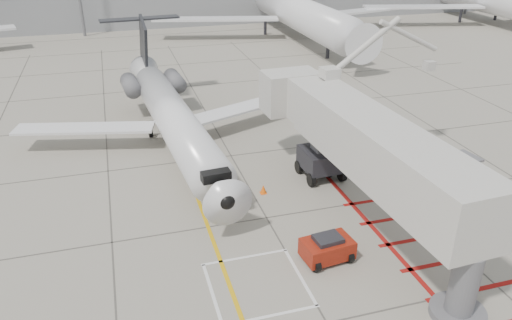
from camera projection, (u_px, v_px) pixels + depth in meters
name	position (u px, v px, depth m)	size (l,w,h in m)	color
ground_plane	(292.00, 263.00, 23.16)	(260.00, 260.00, 0.00)	gray
regional_jet	(180.00, 109.00, 31.38)	(21.47, 27.07, 7.10)	white
jet_bridge	(379.00, 162.00, 24.01)	(9.11, 19.24, 7.70)	beige
pushback_tug	(327.00, 248.00, 23.09)	(2.31, 1.44, 1.35)	maroon
baggage_cart	(334.00, 165.00, 31.12)	(1.71, 1.08, 1.08)	#5A5B60
ground_power_unit	(453.00, 175.00, 28.67)	(2.70, 1.58, 2.14)	silver
cone_nose	(213.00, 202.00, 27.60)	(0.37, 0.37, 0.52)	#F8530D
cone_side	(263.00, 189.00, 28.87)	(0.38, 0.38, 0.53)	#FF600D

